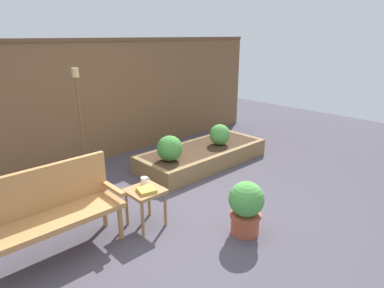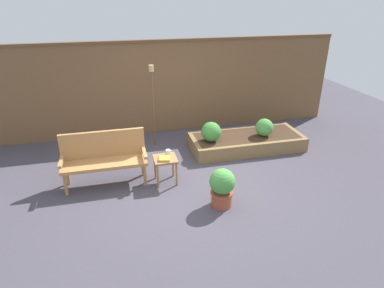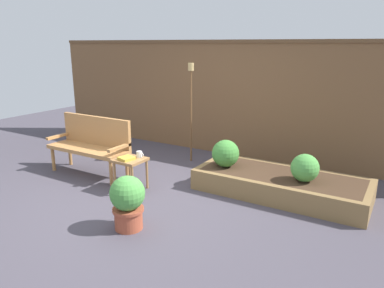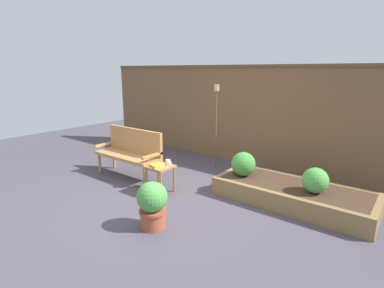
{
  "view_description": "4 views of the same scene",
  "coord_description": "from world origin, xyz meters",
  "px_view_note": "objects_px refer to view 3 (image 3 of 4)",
  "views": [
    {
      "loc": [
        -2.38,
        -2.75,
        2.22
      ],
      "look_at": [
        0.64,
        0.47,
        0.74
      ],
      "focal_mm": 30.71,
      "sensor_mm": 36.0,
      "label": 1
    },
    {
      "loc": [
        -1.17,
        -4.93,
        3.13
      ],
      "look_at": [
        0.14,
        0.41,
        0.58
      ],
      "focal_mm": 31.06,
      "sensor_mm": 36.0,
      "label": 2
    },
    {
      "loc": [
        2.99,
        -3.68,
        2.1
      ],
      "look_at": [
        0.21,
        0.91,
        0.61
      ],
      "focal_mm": 34.25,
      "sensor_mm": 36.0,
      "label": 3
    },
    {
      "loc": [
        2.99,
        -3.29,
        2.06
      ],
      "look_at": [
        0.17,
        0.32,
        0.92
      ],
      "focal_mm": 28.03,
      "sensor_mm": 36.0,
      "label": 4
    }
  ],
  "objects_px": {
    "potted_boxwood": "(128,201)",
    "shrub_far_corner": "(305,168)",
    "cup_on_table": "(140,154)",
    "shrub_near_bench": "(225,153)",
    "tiki_torch": "(191,96)",
    "garden_bench": "(92,141)",
    "book_on_table": "(127,158)",
    "side_table": "(131,164)"
  },
  "relations": [
    {
      "from": "shrub_far_corner",
      "to": "garden_bench",
      "type": "bearing_deg",
      "value": -169.28
    },
    {
      "from": "potted_boxwood",
      "to": "tiki_torch",
      "type": "distance_m",
      "value": 2.79
    },
    {
      "from": "shrub_far_corner",
      "to": "tiki_torch",
      "type": "height_order",
      "value": "tiki_torch"
    },
    {
      "from": "shrub_far_corner",
      "to": "side_table",
      "type": "bearing_deg",
      "value": -158.94
    },
    {
      "from": "shrub_far_corner",
      "to": "shrub_near_bench",
      "type": "bearing_deg",
      "value": 180.0
    },
    {
      "from": "book_on_table",
      "to": "shrub_near_bench",
      "type": "height_order",
      "value": "shrub_near_bench"
    },
    {
      "from": "potted_boxwood",
      "to": "shrub_near_bench",
      "type": "relative_size",
      "value": 1.57
    },
    {
      "from": "garden_bench",
      "to": "shrub_near_bench",
      "type": "height_order",
      "value": "garden_bench"
    },
    {
      "from": "shrub_near_bench",
      "to": "tiki_torch",
      "type": "distance_m",
      "value": 1.49
    },
    {
      "from": "book_on_table",
      "to": "tiki_torch",
      "type": "xyz_separation_m",
      "value": [
        0.05,
        1.7,
        0.7
      ]
    },
    {
      "from": "side_table",
      "to": "book_on_table",
      "type": "height_order",
      "value": "book_on_table"
    },
    {
      "from": "side_table",
      "to": "shrub_far_corner",
      "type": "xyz_separation_m",
      "value": [
        2.28,
        0.88,
        0.09
      ]
    },
    {
      "from": "tiki_torch",
      "to": "cup_on_table",
      "type": "bearing_deg",
      "value": -88.31
    },
    {
      "from": "side_table",
      "to": "cup_on_table",
      "type": "distance_m",
      "value": 0.19
    },
    {
      "from": "potted_boxwood",
      "to": "shrub_far_corner",
      "type": "relative_size",
      "value": 1.71
    },
    {
      "from": "garden_bench",
      "to": "tiki_torch",
      "type": "relative_size",
      "value": 0.82
    },
    {
      "from": "shrub_far_corner",
      "to": "tiki_torch",
      "type": "bearing_deg",
      "value": 161.27
    },
    {
      "from": "potted_boxwood",
      "to": "shrub_near_bench",
      "type": "xyz_separation_m",
      "value": [
        0.36,
        1.8,
        0.15
      ]
    },
    {
      "from": "tiki_torch",
      "to": "potted_boxwood",
      "type": "bearing_deg",
      "value": -74.55
    },
    {
      "from": "shrub_far_corner",
      "to": "potted_boxwood",
      "type": "bearing_deg",
      "value": -130.51
    },
    {
      "from": "book_on_table",
      "to": "shrub_far_corner",
      "type": "distance_m",
      "value": 2.48
    },
    {
      "from": "garden_bench",
      "to": "cup_on_table",
      "type": "distance_m",
      "value": 1.12
    },
    {
      "from": "side_table",
      "to": "shrub_near_bench",
      "type": "xyz_separation_m",
      "value": [
        1.1,
        0.88,
        0.11
      ]
    },
    {
      "from": "book_on_table",
      "to": "shrub_near_bench",
      "type": "xyz_separation_m",
      "value": [
        1.12,
        0.94,
        0.01
      ]
    },
    {
      "from": "shrub_far_corner",
      "to": "tiki_torch",
      "type": "xyz_separation_m",
      "value": [
        -2.25,
        0.76,
        0.72
      ]
    },
    {
      "from": "shrub_near_bench",
      "to": "book_on_table",
      "type": "bearing_deg",
      "value": -140.11
    },
    {
      "from": "book_on_table",
      "to": "potted_boxwood",
      "type": "distance_m",
      "value": 1.16
    },
    {
      "from": "side_table",
      "to": "garden_bench",
      "type": "bearing_deg",
      "value": 166.33
    },
    {
      "from": "book_on_table",
      "to": "shrub_far_corner",
      "type": "xyz_separation_m",
      "value": [
        2.3,
        0.94,
        -0.01
      ]
    },
    {
      "from": "cup_on_table",
      "to": "book_on_table",
      "type": "distance_m",
      "value": 0.2
    },
    {
      "from": "potted_boxwood",
      "to": "shrub_near_bench",
      "type": "height_order",
      "value": "shrub_near_bench"
    },
    {
      "from": "garden_bench",
      "to": "book_on_table",
      "type": "xyz_separation_m",
      "value": [
        1.01,
        -0.31,
        -0.05
      ]
    },
    {
      "from": "potted_boxwood",
      "to": "garden_bench",
      "type": "bearing_deg",
      "value": 146.48
    },
    {
      "from": "side_table",
      "to": "book_on_table",
      "type": "xyz_separation_m",
      "value": [
        -0.02,
        -0.06,
        0.1
      ]
    },
    {
      "from": "book_on_table",
      "to": "tiki_torch",
      "type": "relative_size",
      "value": 0.11
    },
    {
      "from": "side_table",
      "to": "cup_on_table",
      "type": "xyz_separation_m",
      "value": [
        0.08,
        0.12,
        0.13
      ]
    },
    {
      "from": "shrub_far_corner",
      "to": "book_on_table",
      "type": "bearing_deg",
      "value": -157.83
    },
    {
      "from": "cup_on_table",
      "to": "shrub_near_bench",
      "type": "relative_size",
      "value": 0.29
    },
    {
      "from": "garden_bench",
      "to": "potted_boxwood",
      "type": "distance_m",
      "value": 2.13
    },
    {
      "from": "garden_bench",
      "to": "book_on_table",
      "type": "distance_m",
      "value": 1.06
    },
    {
      "from": "side_table",
      "to": "shrub_near_bench",
      "type": "bearing_deg",
      "value": 38.54
    },
    {
      "from": "book_on_table",
      "to": "potted_boxwood",
      "type": "relative_size",
      "value": 0.31
    }
  ]
}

